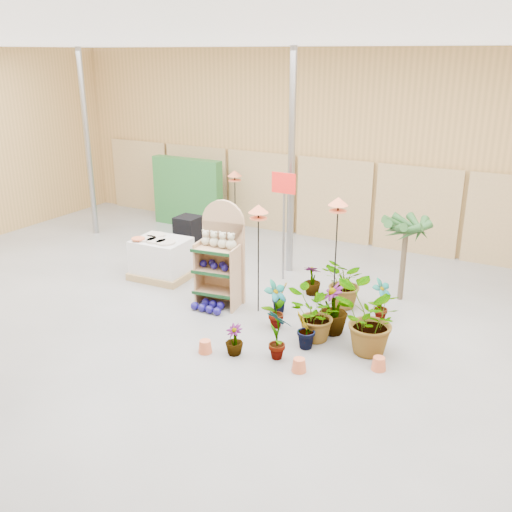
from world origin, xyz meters
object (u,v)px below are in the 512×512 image
Objects in this scene: bird_table_front at (258,213)px; display_shelf at (221,257)px; potted_plant_2 at (315,315)px; pallet_stack at (162,259)px.

display_shelf is at bearing 177.91° from bird_table_front.
display_shelf is 2.22m from potted_plant_2.
bird_table_front is (2.51, -0.47, 1.42)m from pallet_stack.
display_shelf reaches higher than potted_plant_2.
pallet_stack is at bearing 157.44° from display_shelf.
pallet_stack is 3.97m from potted_plant_2.
bird_table_front is (0.78, -0.03, 0.95)m from display_shelf.
pallet_stack is (-1.73, 0.45, -0.47)m from display_shelf.
display_shelf is 1.85m from pallet_stack.
bird_table_front is at bearing -13.73° from pallet_stack.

